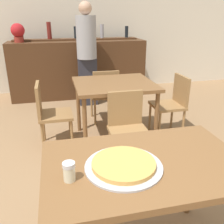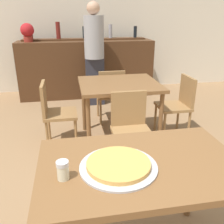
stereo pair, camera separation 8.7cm
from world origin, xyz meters
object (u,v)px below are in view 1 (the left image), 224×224
at_px(chair_far_side_right, 173,101).
at_px(potted_plant, 18,32).
at_px(cheese_shaker, 69,171).
at_px(chair_far_side_front, 128,125).
at_px(pizza_tray, 124,165).
at_px(person_standing, 87,52).
at_px(chair_far_side_left, 49,111).
at_px(chair_far_side_back, 105,92).

bearing_deg(chair_far_side_right, potted_plant, -133.66).
relative_size(chair_far_side_right, cheese_shaker, 7.93).
distance_m(chair_far_side_front, pizza_tray, 1.27).
bearing_deg(potted_plant, person_standing, -24.78).
relative_size(chair_far_side_right, pizza_tray, 1.88).
bearing_deg(cheese_shaker, person_standing, 80.72).
distance_m(chair_far_side_front, chair_far_side_right, 1.01).
bearing_deg(pizza_tray, chair_far_side_front, 72.25).
distance_m(chair_far_side_right, pizza_tray, 2.16).
height_order(chair_far_side_right, cheese_shaker, cheese_shaker).
distance_m(cheese_shaker, person_standing, 3.33).
xyz_separation_m(chair_far_side_left, chair_far_side_right, (1.62, 0.00, 0.00)).
height_order(pizza_tray, potted_plant, potted_plant).
bearing_deg(chair_far_side_left, chair_far_side_back, -53.27).
xyz_separation_m(chair_far_side_right, potted_plant, (-2.10, 2.00, 0.80)).
relative_size(chair_far_side_back, chair_far_side_right, 1.00).
bearing_deg(potted_plant, chair_far_side_front, -63.73).
bearing_deg(chair_far_side_front, potted_plant, 116.27).
bearing_deg(chair_far_side_front, person_standing, 93.77).
distance_m(pizza_tray, potted_plant, 3.91).
xyz_separation_m(pizza_tray, cheese_shaker, (-0.30, -0.05, 0.04)).
distance_m(chair_far_side_back, cheese_shaker, 2.54).
relative_size(chair_far_side_left, person_standing, 0.46).
height_order(chair_far_side_left, pizza_tray, chair_far_side_left).
height_order(chair_far_side_left, chair_far_side_right, same).
bearing_deg(chair_far_side_left, potted_plant, 13.36).
relative_size(cheese_shaker, person_standing, 0.06).
distance_m(chair_far_side_back, chair_far_side_right, 1.01).
height_order(chair_far_side_front, cheese_shaker, cheese_shaker).
height_order(chair_far_side_front, chair_far_side_right, same).
relative_size(chair_far_side_front, chair_far_side_back, 1.00).
xyz_separation_m(chair_far_side_left, pizza_tray, (0.44, -1.77, 0.31)).
xyz_separation_m(chair_far_side_back, chair_far_side_right, (0.81, -0.60, 0.00)).
bearing_deg(chair_far_side_left, pizza_tray, -166.18).
distance_m(cheese_shaker, potted_plant, 3.89).
bearing_deg(pizza_tray, chair_far_side_back, 81.06).
bearing_deg(chair_far_side_left, chair_far_side_right, -90.00).
distance_m(chair_far_side_left, potted_plant, 2.20).
bearing_deg(pizza_tray, person_standing, 85.81).
bearing_deg(chair_far_side_front, chair_far_side_right, 36.73).
xyz_separation_m(person_standing, potted_plant, (-1.15, 0.53, 0.31)).
xyz_separation_m(pizza_tray, person_standing, (0.24, 3.24, 0.17)).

